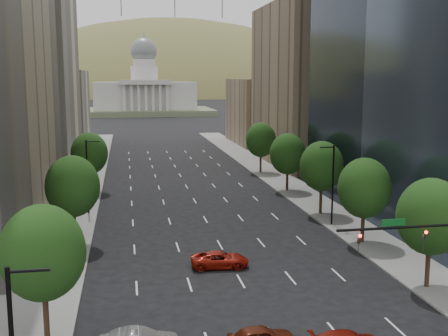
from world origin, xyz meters
TOP-DOWN VIEW (x-y plane):
  - sidewalk_left at (-15.50, 60.00)m, footprint 6.00×200.00m
  - sidewalk_right at (15.50, 60.00)m, footprint 6.00×200.00m
  - midrise_cream_left at (-25.00, 103.00)m, footprint 14.00×30.00m
  - filler_left at (-25.00, 136.00)m, footprint 14.00×26.00m
  - parking_tan_right at (25.00, 100.00)m, footprint 14.00×30.00m
  - filler_right at (25.00, 133.00)m, footprint 14.00×26.00m
  - tree_right_1 at (14.00, 36.00)m, footprint 5.20×5.20m
  - tree_right_2 at (14.00, 48.00)m, footprint 5.20×5.20m
  - tree_right_3 at (14.00, 60.00)m, footprint 5.20×5.20m
  - tree_right_4 at (14.00, 74.00)m, footprint 5.20×5.20m
  - tree_right_5 at (14.00, 90.00)m, footprint 5.20×5.20m
  - tree_left_0 at (-14.00, 32.00)m, footprint 5.20×5.20m
  - tree_left_1 at (-14.00, 52.00)m, footprint 5.20×5.20m
  - tree_left_2 at (-14.00, 78.00)m, footprint 5.20×5.20m
  - streetlight_rn at (13.44, 55.00)m, footprint 1.70×0.20m
  - streetlight_ln at (-13.44, 65.00)m, footprint 1.70×0.20m
  - traffic_signal at (10.53, 30.00)m, footprint 9.12×0.40m
  - capitol at (0.00, 249.71)m, footprint 60.00×40.00m
  - foothills at (34.67, 599.39)m, footprint 720.00×413.00m
  - car_red_far at (-1.11, 43.58)m, footprint 5.14×2.59m

SIDE VIEW (x-z plane):
  - foothills at x=34.67m, z-range -169.28..93.72m
  - sidewalk_left at x=-15.50m, z-range 0.00..0.15m
  - sidewalk_right at x=15.50m, z-range 0.00..0.15m
  - car_red_far at x=-1.11m, z-range 0.00..1.39m
  - streetlight_rn at x=13.44m, z-range 0.34..9.34m
  - streetlight_ln at x=-13.44m, z-range 0.34..9.34m
  - traffic_signal at x=10.53m, z-range 1.49..8.86m
  - tree_right_4 at x=14.00m, z-range 1.23..9.69m
  - tree_right_2 at x=14.00m, z-range 1.30..9.91m
  - tree_left_2 at x=-14.00m, z-range 1.34..10.02m
  - tree_right_1 at x=14.00m, z-range 1.37..10.12m
  - tree_right_5 at x=14.00m, z-range 1.37..10.12m
  - tree_left_0 at x=-14.00m, z-range 1.37..10.12m
  - tree_right_3 at x=14.00m, z-range 1.44..10.34m
  - tree_left_1 at x=-14.00m, z-range 1.48..10.45m
  - filler_right at x=25.00m, z-range 0.00..16.00m
  - capitol at x=0.00m, z-range -9.02..26.18m
  - filler_left at x=-25.00m, z-range 0.00..18.00m
  - parking_tan_right at x=25.00m, z-range 0.00..30.00m
  - midrise_cream_left at x=-25.00m, z-range 0.00..35.00m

